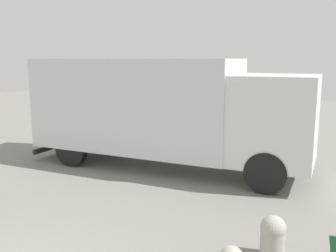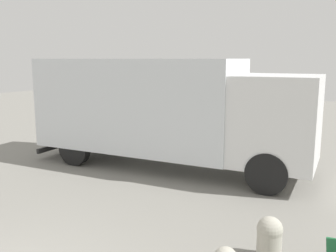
{
  "view_description": "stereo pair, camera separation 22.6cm",
  "coord_description": "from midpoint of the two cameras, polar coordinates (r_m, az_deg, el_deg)",
  "views": [
    {
      "loc": [
        4.71,
        -2.48,
        3.41
      ],
      "look_at": [
        0.06,
        4.91,
        1.83
      ],
      "focal_mm": 40.0,
      "sensor_mm": 36.0,
      "label": 1
    },
    {
      "loc": [
        4.9,
        -2.36,
        3.41
      ],
      "look_at": [
        0.06,
        4.91,
        1.83
      ],
      "focal_mm": 40.0,
      "sensor_mm": 36.0,
      "label": 2
    }
  ],
  "objects": [
    {
      "name": "delivery_truck",
      "position": [
        11.64,
        -1.38,
        2.77
      ],
      "size": [
        9.04,
        3.61,
        3.4
      ],
      "rotation": [
        0.0,
        0.0,
        0.14
      ],
      "color": "silver",
      "rests_on": "ground"
    },
    {
      "name": "bollard_far_bench",
      "position": [
        6.94,
        14.75,
        -15.86
      ],
      "size": [
        0.44,
        0.44,
        0.75
      ],
      "color": "#B2AD9E",
      "rests_on": "ground"
    }
  ]
}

